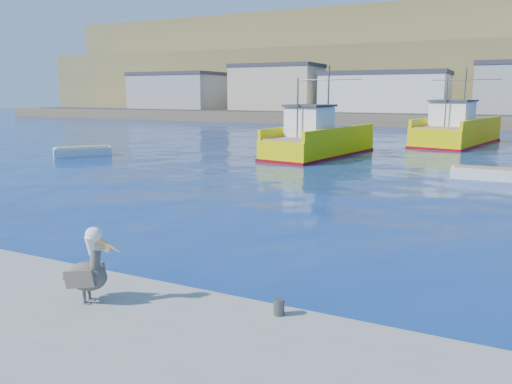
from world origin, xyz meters
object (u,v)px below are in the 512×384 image
trawler_yellow_a (318,142)px  pelican (88,270)px  skiff_left (83,152)px  skiff_mid (487,175)px  trawler_yellow_b (457,132)px

trawler_yellow_a → pelican: size_ratio=7.67×
trawler_yellow_a → skiff_left: size_ratio=2.97×
skiff_left → pelican: (20.01, -19.82, 0.87)m
skiff_mid → pelican: size_ratio=2.35×
trawler_yellow_b → skiff_left: trawler_yellow_b is taller
pelican → skiff_mid: bearing=73.8°
skiff_left → pelican: bearing=-44.7°
trawler_yellow_b → skiff_left: 31.36m
trawler_yellow_a → pelican: 27.93m
skiff_mid → pelican: 22.73m
trawler_yellow_a → skiff_mid: bearing=-26.7°
trawler_yellow_b → pelican: trawler_yellow_b is taller
trawler_yellow_a → trawler_yellow_b: bearing=58.4°
skiff_left → pelican: pelican is taller
skiff_left → skiff_mid: size_ratio=1.10×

